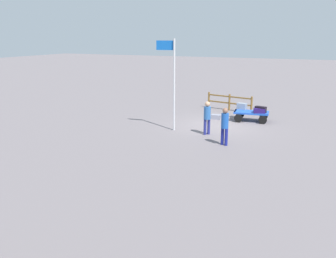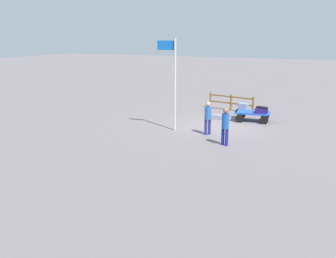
{
  "view_description": "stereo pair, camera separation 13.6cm",
  "coord_description": "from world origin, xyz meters",
  "px_view_note": "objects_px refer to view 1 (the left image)",
  "views": [
    {
      "loc": [
        -5.45,
        18.39,
        4.72
      ],
      "look_at": [
        0.15,
        6.0,
        1.19
      ],
      "focal_mm": 38.73,
      "sensor_mm": 36.0,
      "label": 1
    },
    {
      "loc": [
        -5.57,
        18.33,
        4.72
      ],
      "look_at": [
        0.15,
        6.0,
        1.19
      ],
      "focal_mm": 38.73,
      "sensor_mm": 36.0,
      "label": 2
    }
  ],
  "objects_px": {
    "worker_trailing": "(207,115)",
    "flagpole": "(172,77)",
    "worker_lead": "(225,124)",
    "luggage_cart": "(251,114)",
    "suitcase_navy": "(261,110)",
    "suitcase_maroon": "(216,117)",
    "suitcase_tan": "(259,111)",
    "suitcase_dark": "(242,106)"
  },
  "relations": [
    {
      "from": "suitcase_dark",
      "to": "suitcase_maroon",
      "type": "height_order",
      "value": "suitcase_dark"
    },
    {
      "from": "suitcase_dark",
      "to": "worker_lead",
      "type": "bearing_deg",
      "value": 95.47
    },
    {
      "from": "flagpole",
      "to": "worker_trailing",
      "type": "bearing_deg",
      "value": 177.51
    },
    {
      "from": "suitcase_dark",
      "to": "suitcase_maroon",
      "type": "xyz_separation_m",
      "value": [
        1.29,
        0.8,
        -0.59
      ]
    },
    {
      "from": "luggage_cart",
      "to": "suitcase_navy",
      "type": "xyz_separation_m",
      "value": [
        -0.54,
        0.1,
        0.32
      ]
    },
    {
      "from": "worker_lead",
      "to": "flagpole",
      "type": "bearing_deg",
      "value": -24.93
    },
    {
      "from": "luggage_cart",
      "to": "suitcase_navy",
      "type": "height_order",
      "value": "suitcase_navy"
    },
    {
      "from": "luggage_cart",
      "to": "worker_trailing",
      "type": "bearing_deg",
      "value": 69.9
    },
    {
      "from": "suitcase_tan",
      "to": "worker_trailing",
      "type": "relative_size",
      "value": 0.42
    },
    {
      "from": "worker_trailing",
      "to": "flagpole",
      "type": "height_order",
      "value": "flagpole"
    },
    {
      "from": "suitcase_dark",
      "to": "suitcase_tan",
      "type": "relative_size",
      "value": 0.82
    },
    {
      "from": "worker_trailing",
      "to": "suitcase_tan",
      "type": "bearing_deg",
      "value": -117.83
    },
    {
      "from": "suitcase_dark",
      "to": "worker_trailing",
      "type": "height_order",
      "value": "worker_trailing"
    },
    {
      "from": "suitcase_maroon",
      "to": "flagpole",
      "type": "xyz_separation_m",
      "value": [
        1.33,
        3.31,
        2.56
      ]
    },
    {
      "from": "suitcase_navy",
      "to": "worker_trailing",
      "type": "height_order",
      "value": "worker_trailing"
    },
    {
      "from": "suitcase_navy",
      "to": "worker_lead",
      "type": "height_order",
      "value": "worker_lead"
    },
    {
      "from": "suitcase_navy",
      "to": "suitcase_maroon",
      "type": "bearing_deg",
      "value": 5.41
    },
    {
      "from": "worker_trailing",
      "to": "suitcase_dark",
      "type": "bearing_deg",
      "value": -99.86
    },
    {
      "from": "suitcase_navy",
      "to": "suitcase_maroon",
      "type": "relative_size",
      "value": 1.12
    },
    {
      "from": "suitcase_navy",
      "to": "suitcase_maroon",
      "type": "xyz_separation_m",
      "value": [
        2.46,
        0.23,
        -0.59
      ]
    },
    {
      "from": "luggage_cart",
      "to": "flagpole",
      "type": "distance_m",
      "value": 5.4
    },
    {
      "from": "suitcase_maroon",
      "to": "worker_lead",
      "type": "relative_size",
      "value": 0.35
    },
    {
      "from": "suitcase_dark",
      "to": "flagpole",
      "type": "height_order",
      "value": "flagpole"
    },
    {
      "from": "suitcase_navy",
      "to": "flagpole",
      "type": "distance_m",
      "value": 5.56
    },
    {
      "from": "worker_lead",
      "to": "worker_trailing",
      "type": "relative_size",
      "value": 1.02
    },
    {
      "from": "luggage_cart",
      "to": "suitcase_tan",
      "type": "bearing_deg",
      "value": 157.09
    },
    {
      "from": "suitcase_dark",
      "to": "worker_lead",
      "type": "xyz_separation_m",
      "value": [
        -0.53,
        5.58,
        0.24
      ]
    },
    {
      "from": "suitcase_tan",
      "to": "worker_trailing",
      "type": "distance_m",
      "value": 3.99
    },
    {
      "from": "suitcase_maroon",
      "to": "suitcase_navy",
      "type": "bearing_deg",
      "value": -174.59
    },
    {
      "from": "luggage_cart",
      "to": "suitcase_tan",
      "type": "height_order",
      "value": "suitcase_tan"
    },
    {
      "from": "suitcase_tan",
      "to": "suitcase_maroon",
      "type": "relative_size",
      "value": 1.19
    },
    {
      "from": "luggage_cart",
      "to": "suitcase_maroon",
      "type": "relative_size",
      "value": 3.46
    },
    {
      "from": "suitcase_dark",
      "to": "suitcase_navy",
      "type": "bearing_deg",
      "value": 154.36
    },
    {
      "from": "worker_trailing",
      "to": "flagpole",
      "type": "bearing_deg",
      "value": -2.49
    },
    {
      "from": "suitcase_tan",
      "to": "flagpole",
      "type": "xyz_separation_m",
      "value": [
        3.75,
        3.44,
        2.01
      ]
    },
    {
      "from": "suitcase_navy",
      "to": "flagpole",
      "type": "bearing_deg",
      "value": 43.06
    },
    {
      "from": "worker_trailing",
      "to": "worker_lead",
      "type": "bearing_deg",
      "value": 132.38
    },
    {
      "from": "suitcase_navy",
      "to": "suitcase_dark",
      "type": "distance_m",
      "value": 1.3
    },
    {
      "from": "worker_lead",
      "to": "worker_trailing",
      "type": "bearing_deg",
      "value": -47.62
    },
    {
      "from": "suitcase_tan",
      "to": "worker_lead",
      "type": "bearing_deg",
      "value": 83.08
    },
    {
      "from": "suitcase_maroon",
      "to": "luggage_cart",
      "type": "bearing_deg",
      "value": -170.18
    },
    {
      "from": "luggage_cart",
      "to": "worker_trailing",
      "type": "distance_m",
      "value": 4.01
    }
  ]
}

